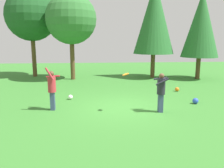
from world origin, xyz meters
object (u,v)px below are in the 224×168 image
Objects in this scene: ball_white at (70,97)px; tree_far_right at (201,24)px; tree_right at (154,17)px; ball_orange at (177,89)px; tree_far_left at (31,15)px; person_catcher at (161,89)px; frisbee at (126,74)px; ball_blue at (195,101)px; tree_left at (71,19)px; person_thrower at (52,87)px.

tree_far_right reaches higher than ball_white.
ball_orange is at bearing -87.74° from tree_right.
tree_right reaches higher than tree_far_left.
tree_far_left is (-7.69, 10.12, 3.89)m from person_catcher.
person_catcher is at bearing -30.71° from ball_white.
person_catcher is at bearing -4.66° from frisbee.
frisbee reaches higher than person_catcher.
ball_blue is at bearing -89.06° from tree_right.
tree_left is 0.96× the size of tree_far_right.
person_catcher is at bearing -102.23° from tree_right.
frisbee is 9.24m from tree_left.
person_catcher is 9.76m from tree_right.
person_catcher is 2.47m from ball_blue.
tree_far_left is at bearing -48.14° from person_catcher.
ball_blue is 0.04× the size of tree_right.
tree_far_right is (6.74, 7.79, 2.51)m from frisbee.
person_catcher is at bearing -123.61° from tree_far_right.
ball_white is 0.04× the size of tree_far_right.
tree_right reaches higher than tree_far_right.
frisbee reaches higher than ball_blue.
frisbee is at bearing -164.47° from ball_blue.
tree_far_left is (-9.80, 6.36, 4.76)m from ball_orange.
person_catcher is 0.22× the size of tree_right.
frisbee is 0.04× the size of tree_far_right.
person_thrower is 8.49m from tree_left.
tree_far_right is at bearing 30.81° from ball_white.
tree_far_left is (-3.67, 7.74, 4.76)m from ball_white.
tree_left reaches higher than ball_orange.
ball_orange is 12.61m from tree_far_left.
tree_far_right is (3.15, 4.15, 4.01)m from ball_orange.
tree_left is at bearing -176.24° from tree_right.
person_catcher is 13.29m from tree_far_left.
person_catcher is 4.75m from ball_white.
ball_white is 0.03× the size of tree_far_left.
person_thrower reaches higher than person_catcher.
frisbee is at bearing -130.88° from tree_far_right.
tree_far_left is at bearing 152.41° from tree_left.
person_catcher reaches higher than ball_white.
person_thrower is 6.67× the size of frisbee.
person_catcher reaches higher than ball_orange.
tree_far_right is (3.35, -0.91, -0.55)m from tree_right.
person_thrower is at bearing -143.65° from tree_far_right.
person_thrower reaches higher than ball_blue.
person_catcher is 0.24× the size of tree_far_left.
ball_blue is at bearing -146.99° from person_catcher.
tree_left reaches higher than person_thrower.
tree_far_left is at bearing 121.79° from frisbee.
tree_right is 3.51m from tree_far_right.
frisbee is at bearing -134.66° from ball_orange.
tree_right is at bearing 90.94° from ball_blue.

